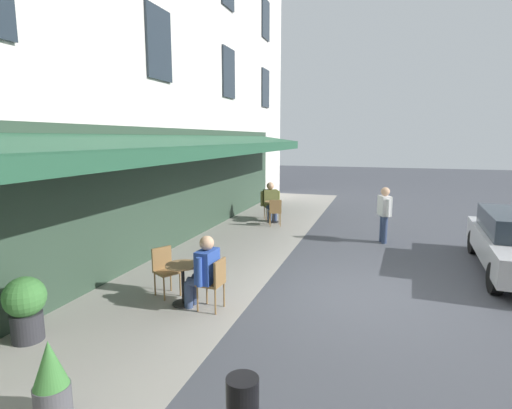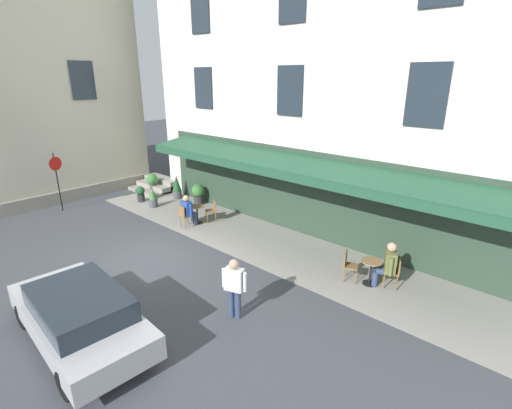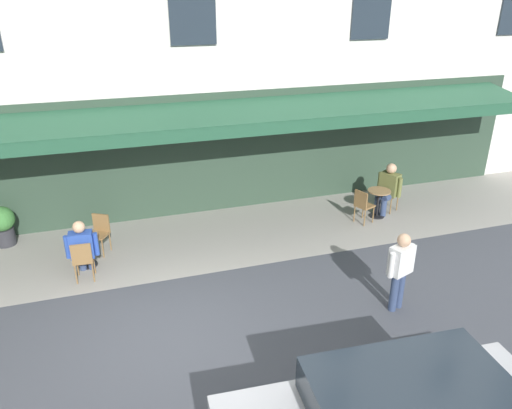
% 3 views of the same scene
% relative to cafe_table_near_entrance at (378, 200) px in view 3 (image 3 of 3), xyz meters
% --- Properties ---
extents(ground_plane, '(70.00, 70.00, 0.00)m').
position_rel_cafe_table_near_entrance_xyz_m(ground_plane, '(6.05, 3.24, -0.49)').
color(ground_plane, '#42444C').
extents(sidewalk_cafe_terrace, '(20.50, 3.20, 0.01)m').
position_rel_cafe_table_near_entrance_xyz_m(sidewalk_cafe_terrace, '(2.80, -0.16, -0.49)').
color(sidewalk_cafe_terrace, gray).
rests_on(sidewalk_cafe_terrace, ground_plane).
extents(cafe_table_near_entrance, '(0.60, 0.60, 0.75)m').
position_rel_cafe_table_near_entrance_xyz_m(cafe_table_near_entrance, '(0.00, 0.00, 0.00)').
color(cafe_table_near_entrance, black).
rests_on(cafe_table_near_entrance, ground_plane).
extents(cafe_chair_wicker_back_row, '(0.52, 0.52, 0.91)m').
position_rel_cafe_table_near_entrance_xyz_m(cafe_chair_wicker_back_row, '(0.59, 0.23, 0.06)').
color(cafe_chair_wicker_back_row, olive).
rests_on(cafe_chair_wicker_back_row, ground_plane).
extents(cafe_chair_wicker_facing_street, '(0.54, 0.54, 0.91)m').
position_rel_cafe_table_near_entrance_xyz_m(cafe_chair_wicker_facing_street, '(-0.56, -0.29, 0.06)').
color(cafe_chair_wicker_facing_street, olive).
rests_on(cafe_chair_wicker_facing_street, ground_plane).
extents(cafe_table_mid_terrace, '(0.60, 0.60, 0.75)m').
position_rel_cafe_table_near_entrance_xyz_m(cafe_table_mid_terrace, '(7.36, 0.32, 0.00)').
color(cafe_table_mid_terrace, black).
rests_on(cafe_table_mid_terrace, ground_plane).
extents(cafe_chair_wicker_near_door, '(0.42, 0.42, 0.91)m').
position_rel_cafe_table_near_entrance_xyz_m(cafe_chair_wicker_near_door, '(7.40, 0.95, 0.06)').
color(cafe_chair_wicker_near_door, olive).
rests_on(cafe_chair_wicker_near_door, ground_plane).
extents(cafe_chair_wicker_corner_left, '(0.55, 0.55, 0.91)m').
position_rel_cafe_table_near_entrance_xyz_m(cafe_chair_wicker_corner_left, '(7.04, -0.23, 0.06)').
color(cafe_chair_wicker_corner_left, olive).
rests_on(cafe_chair_wicker_corner_left, ground_plane).
extents(seated_patron_in_blue, '(0.67, 0.56, 1.31)m').
position_rel_cafe_table_near_entrance_xyz_m(seated_patron_in_blue, '(7.38, 0.73, 0.21)').
color(seated_patron_in_blue, navy).
rests_on(seated_patron_in_blue, ground_plane).
extents(seated_companion_in_olive, '(0.69, 0.66, 1.37)m').
position_rel_cafe_table_near_entrance_xyz_m(seated_companion_in_olive, '(-0.37, -0.19, 0.23)').
color(seated_companion_in_olive, navy).
rests_on(seated_companion_in_olive, ground_plane).
extents(walking_pedestrian_in_white, '(0.62, 0.40, 1.59)m').
position_rel_cafe_table_near_entrance_xyz_m(walking_pedestrian_in_white, '(1.77, 3.71, 0.44)').
color(walking_pedestrian_in_white, navy).
rests_on(walking_pedestrian_in_white, ground_plane).
extents(potted_plant_entrance_left, '(0.59, 0.59, 0.97)m').
position_rel_cafe_table_near_entrance_xyz_m(potted_plant_entrance_left, '(9.21, -1.26, 0.05)').
color(potted_plant_entrance_left, '#2D2D33').
rests_on(potted_plant_entrance_left, ground_plane).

